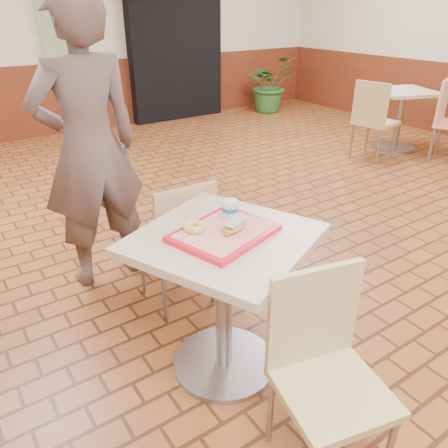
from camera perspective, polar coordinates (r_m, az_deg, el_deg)
room_shell at (r=3.01m, az=20.35°, el=20.27°), size 8.01×10.01×3.01m
wainscot_band at (r=3.26m, az=17.58°, el=2.68°), size 8.00×10.00×1.00m
corridor_doorway at (r=7.61m, az=-6.30°, el=21.74°), size 1.60×0.22×2.20m
promo_poster at (r=6.97m, az=-21.13°, el=23.94°), size 0.50×0.03×1.20m
main_table at (r=2.16m, az=0.00°, el=-7.63°), size 0.76×0.76×0.80m
chair_main_front at (r=1.86m, az=12.97°, el=-17.45°), size 0.49×0.49×0.87m
chair_main_back at (r=2.68m, az=-5.79°, el=-2.00°), size 0.41×0.41×0.86m
customer at (r=2.93m, az=-17.18°, el=9.40°), size 0.70×0.48×1.89m
serving_tray at (r=2.02m, az=0.00°, el=-1.17°), size 0.45×0.35×0.03m
ring_donut at (r=2.01m, az=-3.90°, el=-0.33°), size 0.13×0.13×0.03m
long_john_donut at (r=2.00m, az=1.40°, el=-0.26°), size 0.17×0.13×0.05m
paper_cup at (r=2.10m, az=0.76°, el=1.93°), size 0.08×0.08×0.10m
second_table at (r=6.34m, az=22.07°, el=13.66°), size 0.73×0.73×0.77m
chair_second_left at (r=5.75m, az=18.92°, el=13.11°), size 0.51×0.51×0.96m
potted_plant at (r=8.19m, az=5.95°, el=17.72°), size 0.93×0.82×0.96m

